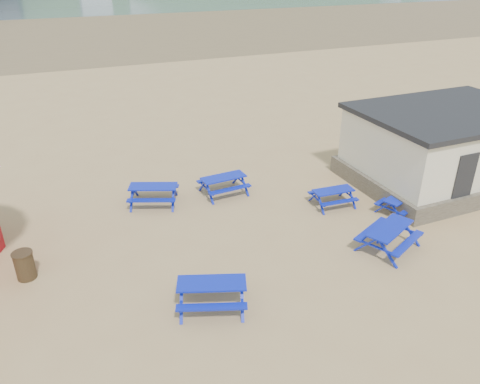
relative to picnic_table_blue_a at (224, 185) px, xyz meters
name	(u,v)px	position (x,y,z in m)	size (l,w,h in m)	color
ground	(218,245)	(-1.55, -3.47, -0.38)	(400.00, 400.00, 0.00)	tan
wet_sand	(69,30)	(-1.55, 51.53, -0.37)	(400.00, 400.00, 0.00)	brown
picnic_table_blue_a	(224,185)	(0.00, 0.00, 0.00)	(1.89, 1.56, 0.75)	#131FB8
picnic_table_blue_b	(154,195)	(-2.81, 0.26, 0.01)	(2.25, 2.05, 0.76)	#131FB8
picnic_table_blue_c	(333,197)	(3.52, -2.58, -0.05)	(1.65, 1.37, 0.66)	#131FB8
picnic_table_blue_d	(212,294)	(-2.78, -6.25, 0.02)	(2.28, 2.07, 0.79)	#131FB8
picnic_table_blue_e	(389,238)	(3.51, -5.87, 0.03)	(2.39, 2.20, 0.80)	#131FB8
picnic_table_blue_f	(399,204)	(5.52, -4.02, -0.05)	(1.86, 1.69, 0.64)	#131FB8
litter_bin	(25,265)	(-7.47, -2.88, 0.08)	(0.61, 0.61, 0.89)	#3D2717
amenity_block	(445,146)	(8.95, -2.47, 1.19)	(7.40, 5.40, 3.15)	#665B4C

